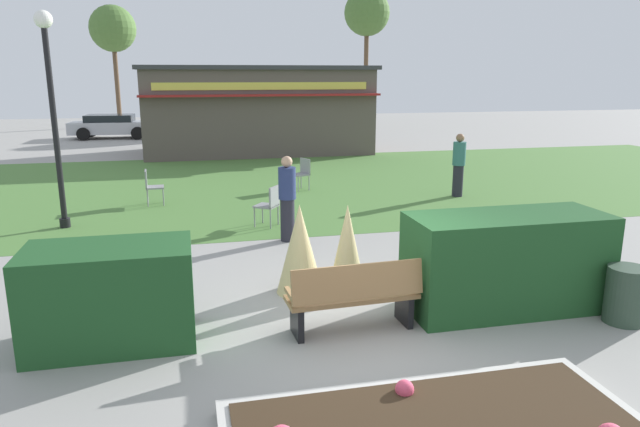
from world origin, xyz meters
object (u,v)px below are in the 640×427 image
cafe_chair_east (302,172)px  parked_car_west_slot (113,126)px  lamppost_mid (51,96)px  tree_left_bg (367,14)px  tree_right_bg (113,30)px  cafe_chair_west (151,184)px  cafe_chair_center (270,203)px  park_bench (354,296)px  food_kiosk (257,109)px  person_standing (287,198)px  trash_bin (626,295)px  person_strolling (459,165)px

cafe_chair_east → parked_car_west_slot: size_ratio=0.21×
lamppost_mid → tree_left_bg: tree_left_bg is taller
parked_car_west_slot → tree_right_bg: size_ratio=0.59×
parked_car_west_slot → tree_right_bg: (-0.39, 7.34, 5.23)m
cafe_chair_west → cafe_chair_center: 3.81m
park_bench → parked_car_west_slot: size_ratio=0.40×
food_kiosk → cafe_chair_west: food_kiosk is taller
cafe_chair_west → person_standing: bearing=-54.7°
park_bench → person_standing: person_standing is taller
trash_bin → cafe_chair_west: size_ratio=0.86×
food_kiosk → cafe_chair_east: (0.22, -8.59, -1.26)m
person_strolling → person_standing: 6.10m
park_bench → trash_bin: park_bench is taller
tree_right_bg → cafe_chair_west: bearing=-82.6°
person_standing → parked_car_west_slot: 21.35m
cafe_chair_east → tree_right_bg: 24.65m
person_standing → person_strolling: bearing=-132.7°
cafe_chair_center → cafe_chair_west: bearing=133.2°
cafe_chair_east → person_standing: 5.18m
trash_bin → person_strolling: person_strolling is taller
food_kiosk → parked_car_west_slot: (-6.60, 7.02, -1.14)m
food_kiosk → tree_left_bg: 14.86m
parked_car_west_slot → cafe_chair_east: bearing=-66.4°
trash_bin → cafe_chair_center: (-3.87, 6.00, 0.15)m
food_kiosk → lamppost_mid: bearing=-115.9°
cafe_chair_east → parked_car_west_slot: parked_car_west_slot is taller
cafe_chair_center → parked_car_west_slot: bearing=105.4°
person_standing → tree_right_bg: bearing=-62.2°
person_standing → parked_car_west_slot: person_standing is taller
lamppost_mid → person_strolling: 9.96m
trash_bin → person_standing: bearing=127.4°
person_standing → tree_left_bg: (9.36, 24.86, 5.95)m
person_strolling → person_standing: size_ratio=1.00×
cafe_chair_center → cafe_chair_east: bearing=69.0°
cafe_chair_west → food_kiosk: bearing=68.2°
cafe_chair_east → person_strolling: size_ratio=0.53×
cafe_chair_west → parked_car_west_slot: 16.89m
cafe_chair_west → tree_right_bg: (-3.13, 24.01, 5.34)m
cafe_chair_east → tree_left_bg: (8.07, 19.85, 6.28)m
person_standing → tree_right_bg: size_ratio=0.23×
food_kiosk → cafe_chair_west: 10.47m
cafe_chair_east → parked_car_west_slot: bearing=113.6°
tree_left_bg → trash_bin: bearing=-100.8°
park_bench → tree_right_bg: (-6.03, 32.25, 5.39)m
tree_left_bg → tree_right_bg: bearing=168.5°
lamppost_mid → person_strolling: (9.71, 1.10, -1.93)m
parked_car_west_slot → tree_right_bg: bearing=93.0°
lamppost_mid → person_standing: 5.33m
cafe_chair_west → parked_car_west_slot: (-2.74, 16.67, 0.12)m
cafe_chair_west → cafe_chair_center: bearing=-46.8°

